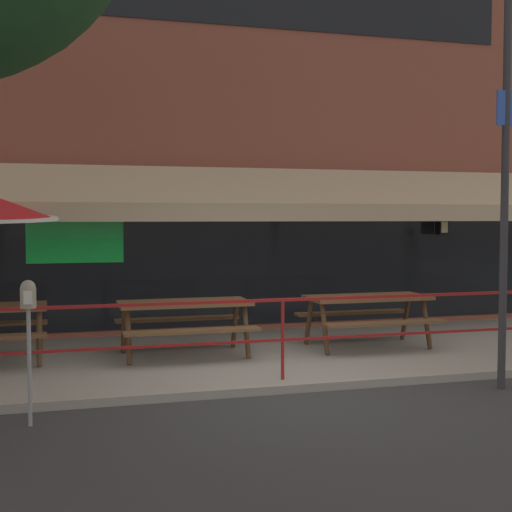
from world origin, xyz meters
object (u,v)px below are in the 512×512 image
object	(u,v)px
parking_meter_near	(28,308)
picnic_table_centre	(184,313)
street_sign_pole	(505,190)

from	to	relation	value
parking_meter_near	picnic_table_centre	bearing A→B (deg)	51.99
parking_meter_near	street_sign_pole	bearing A→B (deg)	0.45
street_sign_pole	parking_meter_near	bearing A→B (deg)	-179.55
picnic_table_centre	parking_meter_near	bearing A→B (deg)	-128.01
picnic_table_centre	parking_meter_near	xyz separation A→B (m)	(-1.97, -2.52, 0.44)
picnic_table_centre	street_sign_pole	xyz separation A→B (m)	(3.33, -2.48, 1.63)
parking_meter_near	street_sign_pole	distance (m)	5.44
picnic_table_centre	street_sign_pole	world-z (taller)	street_sign_pole
picnic_table_centre	street_sign_pole	size ratio (longest dim) A/B	0.39
street_sign_pole	picnic_table_centre	bearing A→B (deg)	143.30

